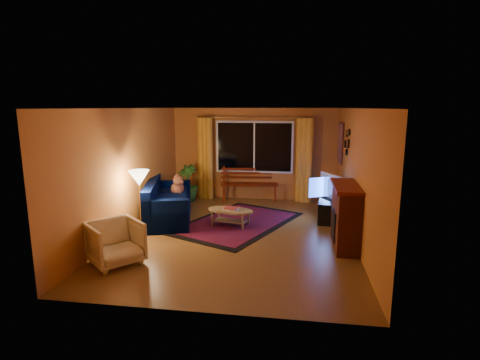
# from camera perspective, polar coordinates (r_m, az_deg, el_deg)

# --- Properties ---
(floor) EXTENTS (4.50, 6.00, 0.02)m
(floor) POSITION_cam_1_polar(r_m,az_deg,el_deg) (7.67, -0.33, -8.23)
(floor) COLOR brown
(floor) RESTS_ON ground
(ceiling) EXTENTS (4.50, 6.00, 0.02)m
(ceiling) POSITION_cam_1_polar(r_m,az_deg,el_deg) (7.24, -0.35, 10.96)
(ceiling) COLOR white
(ceiling) RESTS_ON ground
(wall_back) EXTENTS (4.50, 0.02, 2.50)m
(wall_back) POSITION_cam_1_polar(r_m,az_deg,el_deg) (10.30, 2.21, 3.95)
(wall_back) COLOR #C0702F
(wall_back) RESTS_ON ground
(wall_left) EXTENTS (0.02, 6.00, 2.50)m
(wall_left) POSITION_cam_1_polar(r_m,az_deg,el_deg) (8.01, -16.55, 1.45)
(wall_left) COLOR #C0702F
(wall_left) RESTS_ON ground
(wall_right) EXTENTS (0.02, 6.00, 2.50)m
(wall_right) POSITION_cam_1_polar(r_m,az_deg,el_deg) (7.36, 17.33, 0.59)
(wall_right) COLOR #C0702F
(wall_right) RESTS_ON ground
(window) EXTENTS (2.00, 0.02, 1.30)m
(window) POSITION_cam_1_polar(r_m,az_deg,el_deg) (10.21, 2.18, 5.02)
(window) COLOR black
(window) RESTS_ON wall_back
(curtain_rod) EXTENTS (3.20, 0.03, 0.03)m
(curtain_rod) POSITION_cam_1_polar(r_m,az_deg,el_deg) (10.12, 2.18, 9.50)
(curtain_rod) COLOR #BF8C3F
(curtain_rod) RESTS_ON wall_back
(curtain_left) EXTENTS (0.36, 0.36, 2.24)m
(curtain_left) POSITION_cam_1_polar(r_m,az_deg,el_deg) (10.42, -5.28, 3.27)
(curtain_left) COLOR #F5A62D
(curtain_left) RESTS_ON ground
(curtain_right) EXTENTS (0.36, 0.36, 2.24)m
(curtain_right) POSITION_cam_1_polar(r_m,az_deg,el_deg) (10.13, 9.74, 2.94)
(curtain_right) COLOR #F5A62D
(curtain_right) RESTS_ON ground
(bench) EXTENTS (1.59, 0.67, 0.46)m
(bench) POSITION_cam_1_polar(r_m,az_deg,el_deg) (10.24, 1.42, -1.89)
(bench) COLOR #561506
(bench) RESTS_ON ground
(potted_plant) EXTENTS (0.73, 0.73, 1.00)m
(potted_plant) POSITION_cam_1_polar(r_m,az_deg,el_deg) (10.22, -8.04, -0.47)
(potted_plant) COLOR #235B1E
(potted_plant) RESTS_ON ground
(sofa) EXTENTS (1.46, 2.34, 0.88)m
(sofa) POSITION_cam_1_polar(r_m,az_deg,el_deg) (8.64, -10.79, -3.09)
(sofa) COLOR black
(sofa) RESTS_ON ground
(dog) EXTENTS (0.37, 0.45, 0.43)m
(dog) POSITION_cam_1_polar(r_m,az_deg,el_deg) (9.03, -9.53, -1.06)
(dog) COLOR #94523C
(dog) RESTS_ON sofa
(armchair) EXTENTS (1.04, 1.05, 0.79)m
(armchair) POSITION_cam_1_polar(r_m,az_deg,el_deg) (6.47, -18.49, -8.75)
(armchair) COLOR beige
(armchair) RESTS_ON ground
(floor_lamp) EXTENTS (0.22, 0.22, 1.30)m
(floor_lamp) POSITION_cam_1_polar(r_m,az_deg,el_deg) (7.62, -14.94, -3.55)
(floor_lamp) COLOR #BF8C3F
(floor_lamp) RESTS_ON ground
(rug) EXTENTS (2.93, 3.47, 0.02)m
(rug) POSITION_cam_1_polar(r_m,az_deg,el_deg) (8.33, -0.42, -6.50)
(rug) COLOR maroon
(rug) RESTS_ON ground
(coffee_table) EXTENTS (1.20, 1.20, 0.37)m
(coffee_table) POSITION_cam_1_polar(r_m,az_deg,el_deg) (8.08, -1.46, -5.77)
(coffee_table) COLOR #9F8452
(coffee_table) RESTS_ON ground
(tv_console) EXTENTS (0.51, 1.17, 0.47)m
(tv_console) POSITION_cam_1_polar(r_m,az_deg,el_deg) (8.79, 13.21, -4.32)
(tv_console) COLOR black
(tv_console) RESTS_ON ground
(television) EXTENTS (0.56, 0.91, 0.56)m
(television) POSITION_cam_1_polar(r_m,az_deg,el_deg) (8.67, 13.36, -1.03)
(television) COLOR black
(television) RESTS_ON tv_console
(fireplace) EXTENTS (0.40, 1.20, 1.10)m
(fireplace) POSITION_cam_1_polar(r_m,az_deg,el_deg) (7.10, 15.81, -5.50)
(fireplace) COLOR maroon
(fireplace) RESTS_ON ground
(mirror_cluster) EXTENTS (0.06, 0.60, 0.56)m
(mirror_cluster) POSITION_cam_1_polar(r_m,az_deg,el_deg) (8.56, 15.90, 5.79)
(mirror_cluster) COLOR black
(mirror_cluster) RESTS_ON wall_right
(painting) EXTENTS (0.04, 0.76, 0.96)m
(painting) POSITION_cam_1_polar(r_m,az_deg,el_deg) (9.71, 15.06, 5.52)
(painting) COLOR #D25410
(painting) RESTS_ON wall_right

